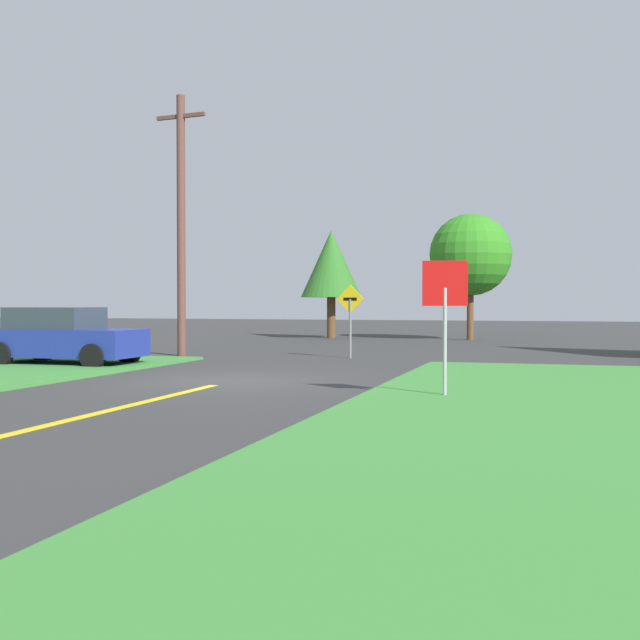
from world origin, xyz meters
The scene contains 7 objects.
ground_plane centered at (0.00, 0.00, 0.00)m, with size 120.00×120.00×0.00m, color #363636.
stop_sign centered at (5.00, -1.95, 1.79)m, with size 0.81×0.22×2.52m.
parked_car_near_building centered at (-6.23, 2.72, 0.81)m, with size 4.20×2.06×1.62m.
utility_pole_mid centered at (-4.86, 7.25, 4.38)m, with size 1.80×0.32×8.49m.
direction_sign centered at (0.69, 7.83, 1.43)m, with size 0.90×0.14×2.31m.
oak_tree_left centered at (-3.70, 21.05, 3.60)m, with size 2.97×2.97×5.27m.
oak_tree_right centered at (3.01, 21.04, 3.94)m, with size 3.80×3.80×5.85m.
Camera 1 is at (7.01, -16.52, 1.77)m, focal length 44.97 mm.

